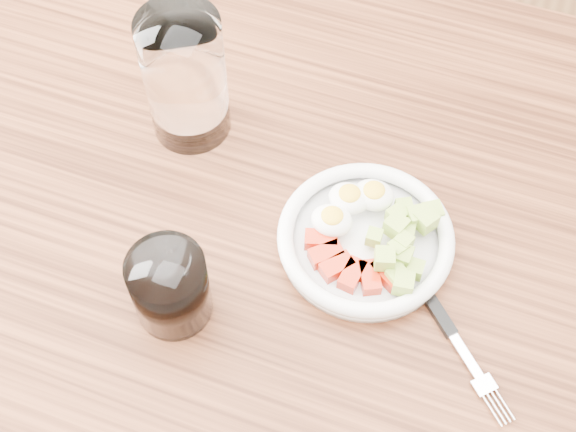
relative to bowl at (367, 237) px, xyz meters
name	(u,v)px	position (x,y,z in m)	size (l,w,h in m)	color
dining_table	(293,282)	(-0.08, -0.02, -0.12)	(1.50, 0.90, 0.77)	brown
bowl	(367,237)	(0.00, 0.00, 0.00)	(0.19, 0.19, 0.05)	white
fork	(442,319)	(0.10, -0.06, -0.01)	(0.15, 0.15, 0.01)	black
water_glass	(185,78)	(-0.24, 0.09, 0.07)	(0.09, 0.09, 0.17)	white
coffee_glass	(170,288)	(-0.16, -0.14, 0.03)	(0.08, 0.08, 0.09)	white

